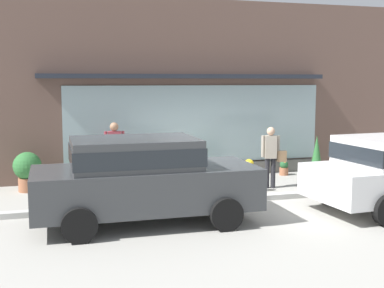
# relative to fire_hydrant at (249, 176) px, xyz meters

# --- Properties ---
(ground_plane) EXTENTS (60.00, 60.00, 0.00)m
(ground_plane) POSITION_rel_fire_hydrant_xyz_m (-0.94, -0.65, -0.41)
(ground_plane) COLOR #9E9B93
(curb_strip) EXTENTS (14.00, 0.24, 0.12)m
(curb_strip) POSITION_rel_fire_hydrant_xyz_m (-0.94, -0.85, -0.35)
(curb_strip) COLOR #B2B2AD
(curb_strip) RESTS_ON ground_plane
(storefront) EXTENTS (14.00, 0.81, 4.98)m
(storefront) POSITION_rel_fire_hydrant_xyz_m (-0.93, 2.53, 2.02)
(storefront) COLOR brown
(storefront) RESTS_ON ground_plane
(fire_hydrant) EXTENTS (0.39, 0.35, 0.82)m
(fire_hydrant) POSITION_rel_fire_hydrant_xyz_m (0.00, 0.00, 0.00)
(fire_hydrant) COLOR gold
(fire_hydrant) RESTS_ON ground_plane
(pedestrian_with_handbag) EXTENTS (0.63, 0.31, 1.57)m
(pedestrian_with_handbag) POSITION_rel_fire_hydrant_xyz_m (0.73, 0.29, 0.49)
(pedestrian_with_handbag) COLOR #232328
(pedestrian_with_handbag) RESTS_ON ground_plane
(pedestrian_passerby) EXTENTS (0.52, 0.24, 1.67)m
(pedestrian_passerby) POSITION_rel_fire_hydrant_xyz_m (-3.07, 1.58, 0.58)
(pedestrian_passerby) COLOR #333847
(pedestrian_passerby) RESTS_ON ground_plane
(parked_car_dark_gray) EXTENTS (4.26, 2.04, 1.66)m
(parked_car_dark_gray) POSITION_rel_fire_hydrant_xyz_m (-3.04, -1.96, 0.52)
(parked_car_dark_gray) COLOR #383A3D
(parked_car_dark_gray) RESTS_ON ground_plane
(potted_plant_corner_tall) EXTENTS (0.33, 0.33, 0.92)m
(potted_plant_corner_tall) POSITION_rel_fire_hydrant_xyz_m (3.68, 1.53, 0.03)
(potted_plant_corner_tall) COLOR #B7B2A3
(potted_plant_corner_tall) RESTS_ON ground_plane
(potted_plant_doorstep) EXTENTS (0.33, 0.33, 1.16)m
(potted_plant_doorstep) POSITION_rel_fire_hydrant_xyz_m (2.75, 1.54, 0.15)
(potted_plant_doorstep) COLOR #33473D
(potted_plant_doorstep) RESTS_ON ground_plane
(potted_plant_window_center) EXTENTS (0.69, 0.69, 0.99)m
(potted_plant_window_center) POSITION_rel_fire_hydrant_xyz_m (-5.23, 1.62, 0.14)
(potted_plant_window_center) COLOR #9E6042
(potted_plant_window_center) RESTS_ON ground_plane
(potted_plant_low_front) EXTENTS (0.26, 0.26, 0.43)m
(potted_plant_low_front) POSITION_rel_fire_hydrant_xyz_m (1.86, 1.81, -0.20)
(potted_plant_low_front) COLOR #9E6042
(potted_plant_low_front) RESTS_ON ground_plane
(potted_plant_trailing_edge) EXTENTS (0.49, 0.49, 0.63)m
(potted_plant_trailing_edge) POSITION_rel_fire_hydrant_xyz_m (-0.54, 1.85, -0.07)
(potted_plant_trailing_edge) COLOR #33473D
(potted_plant_trailing_edge) RESTS_ON ground_plane
(potted_plant_window_right) EXTENTS (0.36, 0.36, 0.57)m
(potted_plant_window_right) POSITION_rel_fire_hydrant_xyz_m (-4.12, 1.80, -0.12)
(potted_plant_window_right) COLOR #33473D
(potted_plant_window_right) RESTS_ON ground_plane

